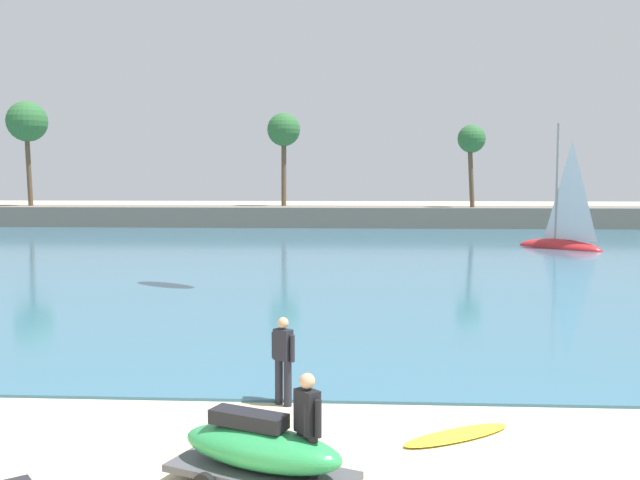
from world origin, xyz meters
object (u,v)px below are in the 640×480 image
object	(u,v)px
watercraft_on_trailer	(260,451)
sailboat_near_shore	(562,236)
person_rigging_by_gear	(307,430)
person_at_waterline	(283,358)
surfboard	(457,435)

from	to	relation	value
watercraft_on_trailer	sailboat_near_shore	distance (m)	36.63
person_rigging_by_gear	sailboat_near_shore	xyz separation A→B (m)	(12.80, 34.26, -0.11)
person_at_waterline	surfboard	distance (m)	3.48
watercraft_on_trailer	sailboat_near_shore	world-z (taller)	sailboat_near_shore
person_rigging_by_gear	sailboat_near_shore	size ratio (longest dim) A/B	0.21
person_at_waterline	watercraft_on_trailer	bearing A→B (deg)	-88.77
watercraft_on_trailer	surfboard	xyz separation A→B (m)	(2.94, 2.07, -0.48)
sailboat_near_shore	watercraft_on_trailer	bearing A→B (deg)	-111.55
watercraft_on_trailer	person_rigging_by_gear	world-z (taller)	person_rigging_by_gear
person_rigging_by_gear	person_at_waterline	size ratio (longest dim) A/B	1.00
surfboard	person_rigging_by_gear	bearing A→B (deg)	12.62
person_rigging_by_gear	person_at_waterline	distance (m)	3.84
person_at_waterline	surfboard	world-z (taller)	person_at_waterline
watercraft_on_trailer	person_rigging_by_gear	distance (m)	0.78
sailboat_near_shore	person_at_waterline	bearing A→B (deg)	-113.94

